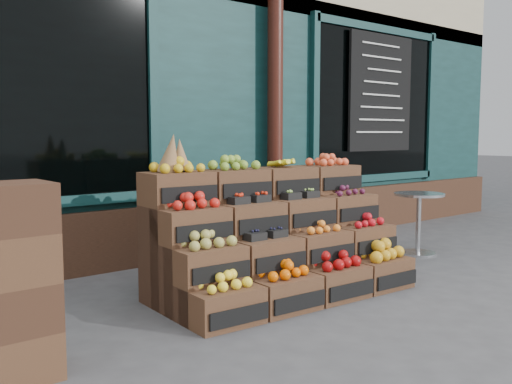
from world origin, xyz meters
TOP-DOWN VIEW (x-y plane):
  - ground at (0.00, 0.00)m, footprint 60.00×60.00m
  - shop_facade at (0.00, 5.11)m, footprint 12.00×6.24m
  - crate_display at (-0.09, 0.57)m, footprint 2.19×1.16m
  - spare_crates at (-2.40, 0.17)m, footprint 0.54×0.38m
  - bistro_table at (2.12, 0.69)m, footprint 0.55×0.55m
  - shopkeeper at (-1.45, 2.79)m, footprint 0.85×0.64m

SIDE VIEW (x-z plane):
  - ground at x=0.00m, z-range 0.00..0.00m
  - crate_display at x=-0.09m, z-range -0.26..1.08m
  - bistro_table at x=2.12m, z-range 0.08..0.77m
  - spare_crates at x=-2.40m, z-range 0.00..1.08m
  - shopkeeper at x=-1.45m, z-range 0.00..2.13m
  - shop_facade at x=0.00m, z-range 0.00..4.80m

